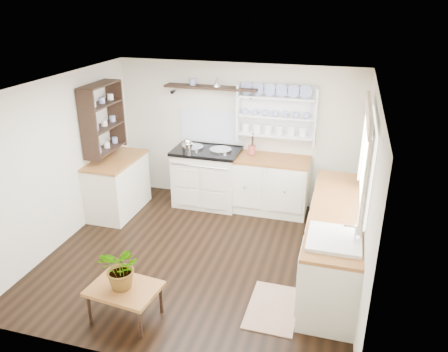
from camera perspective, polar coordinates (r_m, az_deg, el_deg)
The scene contains 19 objects.
floor at distance 6.01m, azimuth -2.98°, elevation -10.36°, with size 4.00×3.80×0.01m, color black.
wall_back at distance 7.18m, azimuth 1.72°, elevation 5.49°, with size 4.00×0.02×2.30m, color beige.
wall_right at distance 5.21m, azimuth 18.08°, elevation -2.56°, with size 0.02×3.80×2.30m, color beige.
wall_left at distance 6.37m, azimuth -20.51°, elevation 1.73°, with size 0.02×3.80×2.30m, color beige.
ceiling at distance 5.13m, azimuth -3.51°, elevation 11.70°, with size 4.00×3.80×0.01m, color white.
window at distance 5.20m, azimuth 18.04°, elevation 2.32°, with size 0.08×1.55×1.22m.
aga_cooker at distance 7.22m, azimuth -2.23°, elevation -0.03°, with size 1.07×0.74×0.99m.
back_cabinets at distance 7.03m, azimuth 5.79°, elevation -1.02°, with size 1.27×0.63×0.90m.
right_cabinets at distance 5.61m, azimuth 14.13°, elevation -8.20°, with size 0.62×2.43×0.90m.
belfast_sink at distance 4.79m, azimuth 14.07°, elevation -9.20°, with size 0.55×0.60×0.45m.
left_cabinets at distance 7.16m, azimuth -13.70°, elevation -1.13°, with size 0.62×1.13×0.90m.
plate_rack at distance 6.91m, azimuth 6.97°, elevation 8.14°, with size 1.20×0.22×0.90m.
high_shelf at distance 6.98m, azimuth -1.71°, elevation 11.43°, with size 1.50×0.29×0.16m.
left_shelving at distance 6.87m, azimuth -15.57°, elevation 7.35°, with size 0.28×0.80×1.05m, color black.
kettle at distance 7.00m, azimuth -4.79°, elevation 4.04°, with size 0.18×0.18×0.22m, color silver, non-canonical shape.
utensil_crock at distance 6.96m, azimuth 3.64°, elevation 3.43°, with size 0.12×0.12×0.14m, color #A3473B.
center_table at distance 4.93m, azimuth -12.89°, elevation -14.39°, with size 0.78×0.60×0.40m.
potted_plant at distance 4.76m, azimuth -13.19°, elevation -11.62°, with size 0.44×0.38×0.49m, color #3F7233.
floor_rug at distance 5.17m, azimuth 6.41°, elevation -16.72°, with size 0.55×0.85×0.02m, color #8B6451.
Camera 1 is at (1.67, -4.75, 3.28)m, focal length 35.00 mm.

